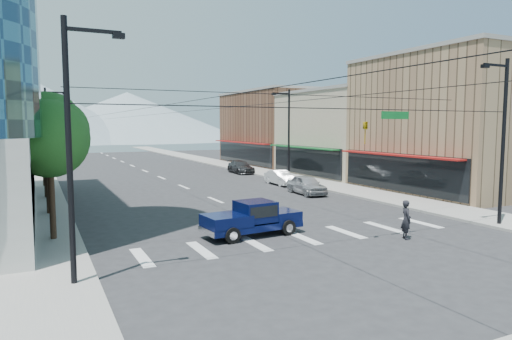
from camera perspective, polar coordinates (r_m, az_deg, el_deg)
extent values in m
plane|color=#28282B|center=(21.58, 8.37, -9.18)|extent=(160.00, 160.00, 0.00)
cube|color=gray|center=(57.49, -25.90, -0.38)|extent=(4.00, 120.00, 0.15)
cube|color=gray|center=(62.21, -3.23, 0.58)|extent=(4.00, 120.00, 0.15)
cube|color=#8C6B4C|center=(41.85, 23.70, 5.14)|extent=(12.00, 14.00, 11.00)
cube|color=tan|center=(52.07, 11.85, 4.38)|extent=(12.00, 14.00, 9.00)
cube|color=brown|center=(65.47, 3.25, 5.15)|extent=(12.00, 18.00, 10.00)
cone|color=gray|center=(167.36, -27.10, 6.86)|extent=(80.00, 80.00, 22.00)
cone|color=gray|center=(180.09, -15.74, 6.49)|extent=(90.00, 90.00, 18.00)
cylinder|color=black|center=(23.46, -24.17, -2.76)|extent=(0.28, 0.28, 4.55)
sphere|color=#1E4A18|center=(23.25, -24.42, 3.60)|extent=(3.64, 3.64, 3.64)
sphere|color=#1E4A18|center=(23.55, -23.50, 4.63)|extent=(2.86, 2.86, 2.86)
cylinder|color=black|center=(30.38, -24.59, -0.45)|extent=(0.28, 0.28, 5.11)
sphere|color=#1E4A18|center=(30.24, -24.81, 5.06)|extent=(4.09, 4.09, 4.09)
sphere|color=#1E4A18|center=(30.55, -24.10, 5.84)|extent=(3.21, 3.21, 3.21)
cylinder|color=black|center=(37.38, -24.82, 0.15)|extent=(0.28, 0.28, 4.55)
sphere|color=#1E4A18|center=(37.24, -24.98, 4.13)|extent=(3.64, 3.64, 3.64)
sphere|color=#1E4A18|center=(37.55, -24.40, 4.77)|extent=(2.86, 2.86, 2.86)
cylinder|color=black|center=(44.33, -25.00, 1.27)|extent=(0.28, 0.28, 5.11)
sphere|color=#1E4A18|center=(44.24, -25.16, 5.05)|extent=(4.09, 4.09, 4.09)
sphere|color=#1E4A18|center=(44.55, -24.67, 5.58)|extent=(3.21, 3.21, 3.21)
cylinder|color=black|center=(16.29, -22.32, 1.73)|extent=(0.20, 0.20, 9.00)
cylinder|color=black|center=(27.83, 28.50, 2.89)|extent=(0.20, 0.20, 9.00)
cylinder|color=black|center=(20.07, 10.24, 7.56)|extent=(21.60, 0.04, 0.04)
imported|color=gold|center=(20.98, 13.52, 4.53)|extent=(0.16, 0.20, 1.00)
cube|color=#0C6626|center=(22.09, 17.00, 6.56)|extent=(1.60, 0.06, 0.35)
cylinder|color=black|center=(47.25, -24.67, 3.88)|extent=(0.20, 0.20, 9.00)
cube|color=black|center=(47.37, -23.78, 8.89)|extent=(1.80, 0.12, 0.12)
cube|color=black|center=(47.41, -22.79, 8.80)|extent=(0.40, 0.25, 0.18)
cylinder|color=black|center=(45.28, 4.13, 4.32)|extent=(0.20, 0.20, 9.00)
cube|color=black|center=(44.93, 3.15, 9.55)|extent=(1.80, 0.12, 0.12)
cube|color=black|center=(44.55, 2.24, 9.46)|extent=(0.40, 0.25, 0.18)
cube|color=#08103E|center=(22.92, -0.48, -6.97)|extent=(5.14, 2.27, 0.32)
cube|color=#08103E|center=(23.77, 3.21, -5.62)|extent=(1.60, 1.85, 0.50)
cube|color=#08103E|center=(22.86, -0.09, -5.14)|extent=(1.87, 1.83, 1.00)
cube|color=black|center=(22.84, -0.09, -4.92)|extent=(1.69, 1.84, 0.54)
cube|color=#08103E|center=(22.14, -3.74, -6.34)|extent=(2.24, 2.00, 0.59)
cube|color=silver|center=(24.25, 4.63, -6.28)|extent=(0.27, 1.73, 0.32)
cube|color=silver|center=(21.79, -6.19, -7.66)|extent=(0.27, 1.73, 0.27)
cylinder|color=black|center=(23.08, 4.04, -7.19)|extent=(0.78, 0.34, 0.76)
cylinder|color=black|center=(24.47, 1.70, -6.44)|extent=(0.78, 0.34, 0.76)
cylinder|color=black|center=(21.45, -2.99, -8.17)|extent=(0.78, 0.34, 0.76)
cylinder|color=black|center=(22.95, -5.03, -7.27)|extent=(0.78, 0.34, 0.76)
imported|color=black|center=(23.29, 18.26, -5.91)|extent=(0.68, 0.81, 1.90)
imported|color=#A3A3A7|center=(36.69, 6.33, -1.84)|extent=(2.11, 4.58, 1.52)
imported|color=white|center=(42.24, 3.08, -0.95)|extent=(1.49, 4.14, 1.36)
imported|color=#2E2E31|center=(52.55, -1.93, 0.37)|extent=(2.18, 4.96, 1.42)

